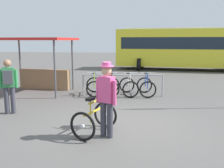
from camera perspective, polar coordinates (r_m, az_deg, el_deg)
The scene contains 11 objects.
ground_plane at distance 6.83m, azimuth 1.82°, elevation -9.03°, with size 80.00×80.00×0.00m, color #514F4C.
bike_rack_rail at distance 10.11m, azimuth 2.39°, elevation 1.00°, with size 3.20×0.26×0.88m.
racked_bike_lime at distance 10.41m, azimuth -3.99°, elevation -0.42°, with size 0.87×1.23×0.98m.
racked_bike_red at distance 10.35m, azimuth -0.13°, elevation -0.46°, with size 0.76×1.14×0.97m.
racked_bike_white at distance 10.33m, azimuth 3.74°, elevation -0.49°, with size 0.87×1.21×0.97m.
racked_bike_blue at distance 10.37m, azimuth 7.62°, elevation -0.52°, with size 0.79×1.19×0.98m.
featured_bicycle at distance 6.17m, azimuth -3.27°, elevation -6.36°, with size 1.01×1.26×1.09m.
person_with_featured_bike at distance 5.74m, azimuth -1.23°, elevation -2.82°, with size 0.48×0.33×1.72m.
pedestrian_with_backpack at distance 8.19m, azimuth -22.08°, elevation 0.18°, with size 0.49×0.42×1.64m.
bus_distant at distance 19.96m, azimuth 15.94°, elevation 8.04°, with size 10.21×4.11×3.08m.
market_stall at distance 11.56m, azimuth -15.91°, elevation 5.38°, with size 3.33×2.62×2.30m.
Camera 1 is at (0.53, -6.44, 2.19)m, focal length 40.98 mm.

